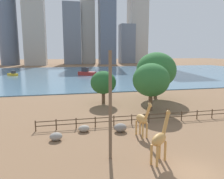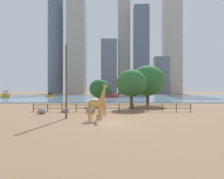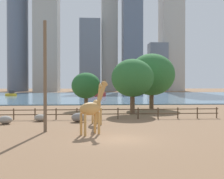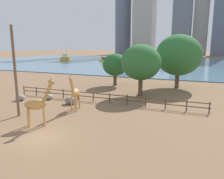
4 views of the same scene
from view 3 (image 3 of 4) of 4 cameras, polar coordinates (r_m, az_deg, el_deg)
name	(u,v)px [view 3 (image 3 of 4)]	position (r m, az deg, el deg)	size (l,w,h in m)	color
ground_plane	(96,96)	(100.23, -3.17, -1.31)	(400.00, 400.00, 0.00)	brown
harbor_water	(97,96)	(97.22, -3.14, -1.32)	(180.00, 86.00, 0.20)	slate
giraffe_tall	(97,105)	(27.92, -3.07, -3.07)	(1.16, 2.77, 4.24)	tan
giraffe_companion	(92,108)	(22.36, -4.14, -3.86)	(2.59, 2.11, 4.42)	#C18C47
utility_pole	(45,76)	(24.10, -13.45, 2.62)	(0.28, 0.28, 9.30)	brown
boulder_near_fence	(5,120)	(30.32, -20.83, -5.79)	(1.32, 1.11, 0.83)	gray
boulder_by_pole	(78,117)	(30.09, -6.84, -5.65)	(1.49, 1.29, 0.97)	gray
boulder_small	(40,118)	(31.46, -14.36, -5.59)	(1.33, 1.01, 0.75)	gray
enclosure_fence	(108,112)	(32.35, -0.79, -4.69)	(26.12, 0.14, 1.30)	#4C3826
tree_left_large	(152,75)	(47.15, 8.03, 3.02)	(7.71, 7.71, 9.14)	brown
tree_center_broad	(132,78)	(38.27, 4.18, 2.34)	(5.73, 5.73, 7.47)	brown
tree_right_tall	(86,86)	(44.08, -5.30, 0.78)	(4.52, 4.52, 5.87)	brown
boat_ferry	(11,94)	(99.71, -19.83, -0.89)	(4.31, 4.09, 1.93)	gold
boat_tug	(95,93)	(91.75, -3.57, -0.76)	(7.02, 5.76, 2.99)	#B22D28
skyline_tower_needle	(47,30)	(173.97, -13.10, 11.64)	(13.94, 15.93, 72.64)	#ADA89E
skyline_block_central	(90,56)	(179.60, -4.50, 6.88)	(12.92, 11.69, 45.06)	slate
skyline_tower_glass	(109,29)	(187.97, -0.56, 12.20)	(10.00, 13.59, 81.26)	#ADA89E
skyline_block_left	(132,34)	(177.22, 4.10, 11.18)	(11.89, 10.88, 70.88)	slate
skyline_block_right	(158,67)	(188.71, 9.25, 4.50)	(11.85, 10.40, 31.38)	slate
skyline_tower_short	(171,15)	(200.88, 11.95, 14.68)	(14.49, 14.61, 103.43)	#B7B2A8
skyline_block_wide	(18,21)	(183.00, -18.63, 13.10)	(12.40, 12.40, 85.28)	slate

